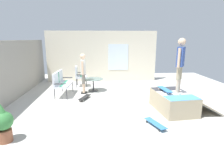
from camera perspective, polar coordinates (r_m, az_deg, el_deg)
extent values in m
cube|color=beige|center=(7.00, 1.42, -6.16)|extent=(12.00, 12.00, 0.10)
cube|color=gray|center=(7.49, -30.68, 2.63)|extent=(9.00, 0.20, 2.27)
cube|color=beige|center=(10.40, -3.12, 8.41)|extent=(0.20, 6.00, 2.75)
cube|color=silver|center=(10.34, 1.93, 8.26)|extent=(0.03, 1.10, 1.40)
cube|color=tan|center=(6.47, 18.15, -5.22)|extent=(1.68, 1.19, 0.61)
cube|color=#4C99D8|center=(5.95, 20.72, -3.95)|extent=(0.61, 1.03, 0.01)
cube|color=silver|center=(6.38, 18.36, -2.59)|extent=(0.61, 1.03, 0.01)
cube|color=#333338|center=(6.83, 16.30, -1.40)|extent=(0.61, 1.03, 0.01)
cylinder|color=#B2B2B7|center=(6.18, 14.36, -3.14)|extent=(1.50, 0.22, 0.05)
cube|color=tan|center=(6.94, 24.67, -4.81)|extent=(1.62, 1.03, 0.50)
cylinder|color=#38383D|center=(7.48, -13.73, -3.07)|extent=(0.04, 0.04, 0.44)
cylinder|color=#38383D|center=(8.58, -11.95, -0.83)|extent=(0.04, 0.04, 0.44)
cylinder|color=#38383D|center=(7.60, -17.18, -3.02)|extent=(0.04, 0.04, 0.44)
cylinder|color=#38383D|center=(8.69, -14.98, -0.82)|extent=(0.04, 0.04, 0.44)
cube|color=silver|center=(8.02, -14.51, -0.07)|extent=(1.28, 0.62, 0.08)
cube|color=#338C66|center=(8.01, -14.53, 0.22)|extent=(1.21, 0.17, 0.00)
cube|color=silver|center=(8.02, -16.26, 1.94)|extent=(1.25, 0.15, 0.50)
cube|color=#338C66|center=(8.02, -16.26, 1.94)|extent=(0.10, 0.09, 0.46)
cube|color=#38383D|center=(7.41, -15.71, 0.02)|extent=(0.07, 0.47, 0.04)
cube|color=#38383D|center=(8.56, -13.60, 1.93)|extent=(0.07, 0.47, 0.04)
cylinder|color=#38383D|center=(9.21, -7.89, 0.33)|extent=(0.04, 0.04, 0.44)
cylinder|color=#38383D|center=(9.74, -7.88, 1.06)|extent=(0.04, 0.04, 0.44)
cylinder|color=#38383D|center=(9.23, -10.81, 0.24)|extent=(0.04, 0.04, 0.44)
cylinder|color=#38383D|center=(9.75, -10.64, 0.97)|extent=(0.04, 0.04, 0.44)
cube|color=silver|center=(9.43, -9.37, 2.20)|extent=(0.66, 0.59, 0.08)
cube|color=#338C66|center=(9.42, -9.38, 2.45)|extent=(0.59, 0.14, 0.00)
cube|color=silver|center=(9.39, -10.87, 3.89)|extent=(0.62, 0.12, 0.50)
cube|color=#338C66|center=(9.39, -10.87, 3.89)|extent=(0.11, 0.09, 0.46)
cube|color=#38383D|center=(9.11, -9.46, 2.83)|extent=(0.07, 0.47, 0.04)
cube|color=#38383D|center=(9.68, -9.35, 3.47)|extent=(0.07, 0.47, 0.04)
cylinder|color=#38383D|center=(8.51, -5.76, -0.33)|extent=(0.06, 0.06, 0.55)
cylinder|color=#38383D|center=(8.58, -5.72, -2.02)|extent=(0.44, 0.44, 0.03)
cylinder|color=slate|center=(8.45, -5.81, 1.55)|extent=(0.90, 0.90, 0.02)
cube|color=black|center=(8.19, -8.66, -2.80)|extent=(0.12, 0.24, 0.05)
cylinder|color=beige|center=(8.13, -8.71, -1.25)|extent=(0.10, 0.10, 0.41)
cylinder|color=slate|center=(8.03, -8.82, 1.55)|extent=(0.13, 0.13, 0.41)
cube|color=black|center=(8.35, -8.52, -2.47)|extent=(0.12, 0.24, 0.05)
cylinder|color=beige|center=(8.29, -8.58, -0.95)|extent=(0.10, 0.10, 0.41)
cylinder|color=slate|center=(8.20, -8.68, 1.80)|extent=(0.13, 0.13, 0.41)
cube|color=silver|center=(8.03, -8.87, 5.19)|extent=(0.33, 0.19, 0.60)
sphere|color=beige|center=(7.98, -8.99, 8.35)|extent=(0.23, 0.23, 0.23)
cylinder|color=beige|center=(7.84, -9.04, 4.83)|extent=(0.08, 0.08, 0.57)
cylinder|color=beige|center=(8.23, -8.70, 5.26)|extent=(0.08, 0.08, 0.57)
cube|color=silver|center=(6.25, 19.29, -2.70)|extent=(0.23, 0.26, 0.05)
cylinder|color=beige|center=(6.20, 19.45, -0.66)|extent=(0.10, 0.10, 0.41)
cylinder|color=tan|center=(6.11, 19.76, 3.06)|extent=(0.13, 0.13, 0.41)
cube|color=silver|center=(6.41, 19.64, -2.33)|extent=(0.23, 0.26, 0.05)
cylinder|color=beige|center=(6.36, 19.81, -0.34)|extent=(0.10, 0.10, 0.41)
cylinder|color=tan|center=(6.28, 20.11, 3.29)|extent=(0.13, 0.13, 0.41)
cube|color=#334C99|center=(6.13, 20.32, 7.84)|extent=(0.36, 0.33, 0.61)
sphere|color=beige|center=(6.11, 20.67, 12.02)|extent=(0.23, 0.23, 0.23)
cylinder|color=beige|center=(5.94, 19.88, 7.52)|extent=(0.08, 0.08, 0.57)
cylinder|color=beige|center=(6.33, 20.70, 7.78)|extent=(0.08, 0.08, 0.57)
cube|color=black|center=(7.42, -8.34, -3.97)|extent=(0.82, 0.48, 0.02)
cylinder|color=silver|center=(7.65, -6.86, -3.90)|extent=(0.06, 0.05, 0.06)
cylinder|color=silver|center=(7.71, -7.95, -3.78)|extent=(0.06, 0.05, 0.06)
cylinder|color=silver|center=(7.17, -8.73, -5.17)|extent=(0.06, 0.05, 0.06)
cylinder|color=silver|center=(7.24, -9.87, -5.03)|extent=(0.06, 0.05, 0.06)
cube|color=#3372B2|center=(5.30, 13.12, -11.60)|extent=(0.82, 0.46, 0.02)
cylinder|color=#333333|center=(5.57, 12.02, -10.97)|extent=(0.06, 0.05, 0.06)
cylinder|color=#333333|center=(5.49, 10.63, -11.30)|extent=(0.06, 0.05, 0.06)
cylinder|color=#333333|center=(5.18, 15.70, -13.20)|extent=(0.06, 0.05, 0.06)
cylinder|color=#333333|center=(5.09, 14.25, -13.61)|extent=(0.06, 0.05, 0.06)
cube|color=#3372B2|center=(6.37, 15.92, -1.51)|extent=(0.82, 0.28, 0.01)
cylinder|color=silver|center=(6.67, 15.48, -1.41)|extent=(0.06, 0.04, 0.06)
cylinder|color=silver|center=(6.60, 14.22, -1.48)|extent=(0.06, 0.04, 0.06)
cylinder|color=silver|center=(6.18, 17.65, -2.73)|extent=(0.06, 0.04, 0.06)
cylinder|color=silver|center=(6.11, 16.31, -2.82)|extent=(0.06, 0.04, 0.06)
cylinder|color=brown|center=(5.09, -29.97, -13.56)|extent=(0.32, 0.32, 0.30)
sphere|color=#387F3D|center=(4.94, -30.49, -9.72)|extent=(0.44, 0.44, 0.44)
cone|color=#387F3D|center=(4.86, -30.86, -6.88)|extent=(0.24, 0.24, 0.28)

